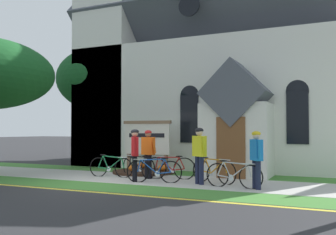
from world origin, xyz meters
name	(u,v)px	position (x,y,z in m)	size (l,w,h in m)	color
ground	(153,171)	(0.00, 4.00, 0.00)	(140.00, 140.00, 0.00)	#2B2B2D
sidewalk_slab	(158,180)	(1.37, 1.66, 0.01)	(32.00, 2.67, 0.01)	#B7B5AD
grass_verge	(126,188)	(1.37, -0.41, 0.00)	(32.00, 1.47, 0.01)	#427F33
church_lawn	(182,173)	(1.37, 3.78, 0.00)	(24.00, 1.58, 0.01)	#427F33
curb_paint_stripe	(108,193)	(1.37, -1.30, 0.00)	(28.00, 0.16, 0.01)	yellow
church_building	(216,64)	(1.06, 9.21, 5.07)	(12.32, 11.72, 13.46)	silver
church_sign	(147,139)	(0.01, 3.49, 1.31)	(2.06, 0.14, 2.02)	#7F6047
flower_bed	(144,171)	(0.01, 3.27, 0.07)	(2.38, 2.38, 0.34)	#382319
bicycle_blue	(154,171)	(1.58, 1.00, 0.37)	(1.69, 0.55, 0.82)	black
bicycle_black	(234,175)	(4.11, 0.98, 0.36)	(1.70, 0.20, 0.80)	black
bicycle_silver	(111,167)	(-0.47, 1.67, 0.36)	(1.70, 0.18, 0.81)	black
bicycle_red	(139,167)	(0.45, 2.02, 0.37)	(1.64, 0.70, 0.80)	black
bicycle_yellow	(213,171)	(3.27, 1.75, 0.38)	(1.64, 0.72, 0.81)	black
bicycle_orange	(170,168)	(1.66, 2.02, 0.38)	(1.71, 0.41, 0.81)	black
cyclist_in_green_jersey	(135,151)	(0.90, 0.96, 0.98)	(0.42, 0.68, 1.68)	black
cyclist_in_yellow_jersey	(199,151)	(3.00, 1.21, 1.01)	(0.53, 0.55, 1.72)	#191E38
cyclist_in_blue_jersey	(256,155)	(4.77, 0.95, 0.94)	(0.43, 0.63, 1.62)	#191E38
cyclist_in_red_jersey	(148,150)	(0.96, 1.77, 0.96)	(0.62, 0.36, 1.65)	black
yard_deciduous_tree	(102,80)	(-4.33, 6.76, 4.26)	(4.61, 4.61, 5.92)	#4C3823
distant_hill	(309,140)	(1.57, 61.62, 0.00)	(83.88, 55.55, 25.36)	#847A5B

